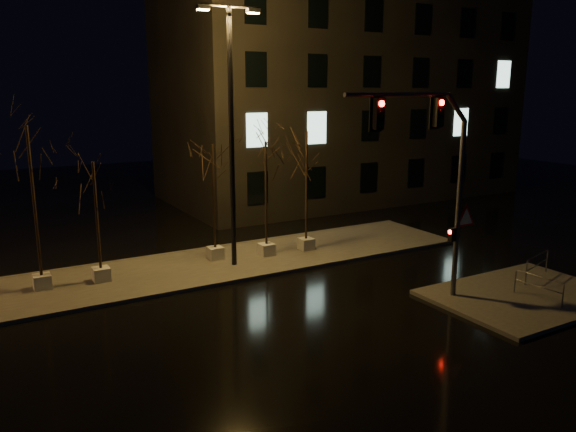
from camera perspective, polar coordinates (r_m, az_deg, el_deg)
ground at (r=20.91m, az=2.09°, el=-8.96°), size 90.00×90.00×0.00m
median at (r=25.87m, az=-4.98°, el=-4.52°), size 22.00×5.00×0.15m
sidewalk_corner at (r=23.33m, az=22.90°, el=-7.46°), size 7.00×5.00×0.15m
building at (r=42.18m, az=5.46°, el=12.36°), size 25.00×12.00×15.00m
tree_0 at (r=22.99m, az=-24.73°, el=4.91°), size 1.80×1.80×6.48m
tree_1 at (r=23.22m, az=-19.04°, el=2.59°), size 1.80×1.80×4.96m
tree_2 at (r=25.13m, az=-7.64°, el=4.59°), size 1.80×1.80×5.36m
tree_3 at (r=25.50m, az=-2.27°, el=4.95°), size 1.80×1.80×5.44m
tree_4 at (r=26.40m, az=1.91°, el=5.89°), size 1.80×1.80×5.85m
traffic_signal_mast at (r=20.26m, az=14.89°, el=4.77°), size 6.13×0.27×7.49m
streetlight_main at (r=23.95m, az=-5.79°, el=9.59°), size 2.72×0.40×10.90m
guard_rail_a at (r=25.17m, az=23.99°, el=-4.38°), size 2.20×0.68×0.99m
guard_rail_b at (r=22.66m, az=24.11°, el=-6.37°), size 0.21×1.93×0.92m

